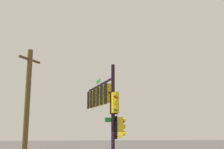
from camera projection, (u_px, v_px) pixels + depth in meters
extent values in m
cylinder|color=black|center=(113.00, 121.00, 15.00)|extent=(0.20, 0.20, 6.20)
cylinder|color=black|center=(100.00, 85.00, 17.93)|extent=(5.21, 1.30, 0.14)
cylinder|color=black|center=(106.00, 90.00, 16.47)|extent=(2.38, 0.61, 1.07)
cube|color=yellow|center=(108.00, 93.00, 16.07)|extent=(0.39, 0.42, 1.10)
cube|color=black|center=(105.00, 93.00, 16.01)|extent=(0.44, 0.14, 1.22)
sphere|color=maroon|center=(112.00, 88.00, 16.20)|extent=(0.22, 0.22, 0.22)
cylinder|color=yellow|center=(113.00, 87.00, 16.23)|extent=(0.26, 0.19, 0.23)
sphere|color=#FFFC14|center=(112.00, 93.00, 16.14)|extent=(0.22, 0.22, 0.22)
cylinder|color=yellow|center=(113.00, 93.00, 16.17)|extent=(0.26, 0.19, 0.23)
sphere|color=#0B621E|center=(112.00, 99.00, 16.07)|extent=(0.22, 0.22, 0.22)
cylinder|color=yellow|center=(113.00, 98.00, 16.10)|extent=(0.26, 0.19, 0.23)
cube|color=yellow|center=(104.00, 95.00, 16.83)|extent=(0.39, 0.42, 1.10)
cube|color=black|center=(101.00, 95.00, 16.77)|extent=(0.44, 0.13, 1.22)
sphere|color=maroon|center=(107.00, 89.00, 16.96)|extent=(0.22, 0.22, 0.22)
cylinder|color=yellow|center=(108.00, 89.00, 16.99)|extent=(0.26, 0.19, 0.23)
sphere|color=#FFFC14|center=(107.00, 95.00, 16.89)|extent=(0.22, 0.22, 0.22)
cylinder|color=yellow|center=(108.00, 94.00, 16.92)|extent=(0.26, 0.19, 0.23)
sphere|color=#0B621E|center=(107.00, 101.00, 16.83)|extent=(0.22, 0.22, 0.22)
cylinder|color=yellow|center=(108.00, 100.00, 16.86)|extent=(0.26, 0.19, 0.23)
cube|color=yellow|center=(100.00, 96.00, 17.59)|extent=(0.38, 0.41, 1.10)
cube|color=black|center=(97.00, 96.00, 17.53)|extent=(0.44, 0.12, 1.22)
sphere|color=maroon|center=(104.00, 91.00, 17.71)|extent=(0.22, 0.22, 0.22)
cylinder|color=yellow|center=(104.00, 90.00, 17.74)|extent=(0.25, 0.18, 0.23)
sphere|color=#FFFC14|center=(104.00, 97.00, 17.65)|extent=(0.22, 0.22, 0.22)
cylinder|color=yellow|center=(104.00, 96.00, 17.67)|extent=(0.25, 0.18, 0.23)
sphere|color=#0B621E|center=(104.00, 102.00, 17.58)|extent=(0.22, 0.22, 0.22)
cylinder|color=yellow|center=(104.00, 101.00, 17.61)|extent=(0.25, 0.18, 0.23)
cube|color=yellow|center=(97.00, 98.00, 18.35)|extent=(0.40, 0.43, 1.10)
cube|color=black|center=(94.00, 98.00, 18.28)|extent=(0.44, 0.14, 1.22)
sphere|color=maroon|center=(100.00, 93.00, 18.48)|extent=(0.22, 0.22, 0.22)
cylinder|color=yellow|center=(101.00, 92.00, 18.51)|extent=(0.26, 0.19, 0.23)
sphere|color=#FFFC14|center=(100.00, 98.00, 18.42)|extent=(0.22, 0.22, 0.22)
cylinder|color=yellow|center=(101.00, 97.00, 18.45)|extent=(0.26, 0.19, 0.23)
sphere|color=#0B621E|center=(100.00, 103.00, 18.35)|extent=(0.22, 0.22, 0.22)
cylinder|color=yellow|center=(101.00, 102.00, 18.38)|extent=(0.26, 0.19, 0.23)
cube|color=yellow|center=(94.00, 99.00, 19.11)|extent=(0.40, 0.43, 1.10)
cube|color=black|center=(91.00, 99.00, 19.04)|extent=(0.44, 0.15, 1.22)
sphere|color=maroon|center=(97.00, 94.00, 19.24)|extent=(0.22, 0.22, 0.22)
cylinder|color=yellow|center=(97.00, 94.00, 19.27)|extent=(0.26, 0.19, 0.23)
sphere|color=#FFFC14|center=(97.00, 99.00, 19.18)|extent=(0.22, 0.22, 0.22)
cylinder|color=yellow|center=(97.00, 99.00, 19.21)|extent=(0.26, 0.19, 0.23)
sphere|color=#0B621E|center=(97.00, 104.00, 19.11)|extent=(0.22, 0.22, 0.22)
cylinder|color=yellow|center=(97.00, 103.00, 19.14)|extent=(0.26, 0.19, 0.23)
cube|color=yellow|center=(91.00, 100.00, 19.87)|extent=(0.39, 0.42, 1.10)
cube|color=black|center=(88.00, 100.00, 19.81)|extent=(0.44, 0.13, 1.22)
sphere|color=maroon|center=(94.00, 96.00, 20.00)|extent=(0.22, 0.22, 0.22)
cylinder|color=yellow|center=(94.00, 95.00, 20.03)|extent=(0.26, 0.19, 0.23)
sphere|color=#FFFC14|center=(94.00, 100.00, 19.93)|extent=(0.22, 0.22, 0.22)
cylinder|color=yellow|center=(94.00, 100.00, 19.96)|extent=(0.26, 0.19, 0.23)
sphere|color=#0B621E|center=(93.00, 105.00, 19.86)|extent=(0.22, 0.22, 0.22)
cylinder|color=yellow|center=(94.00, 104.00, 19.89)|extent=(0.26, 0.19, 0.23)
cube|color=yellow|center=(115.00, 103.00, 14.86)|extent=(0.42, 0.39, 1.10)
cube|color=black|center=(114.00, 103.00, 15.05)|extent=(0.14, 0.44, 1.22)
sphere|color=maroon|center=(116.00, 96.00, 14.74)|extent=(0.22, 0.22, 0.22)
cylinder|color=yellow|center=(117.00, 95.00, 14.69)|extent=(0.19, 0.26, 0.23)
sphere|color=#FFFC14|center=(116.00, 102.00, 14.67)|extent=(0.22, 0.22, 0.22)
cylinder|color=yellow|center=(117.00, 101.00, 14.63)|extent=(0.19, 0.26, 0.23)
sphere|color=#0B621E|center=(116.00, 109.00, 14.61)|extent=(0.22, 0.22, 0.22)
cylinder|color=yellow|center=(117.00, 108.00, 14.56)|extent=(0.19, 0.26, 0.23)
cube|color=gold|center=(119.00, 127.00, 15.04)|extent=(0.39, 0.42, 1.10)
cube|color=black|center=(116.00, 127.00, 14.98)|extent=(0.44, 0.14, 1.22)
sphere|color=maroon|center=(123.00, 121.00, 15.17)|extent=(0.22, 0.22, 0.22)
cylinder|color=gold|center=(124.00, 120.00, 15.20)|extent=(0.26, 0.19, 0.23)
sphere|color=#FFFC14|center=(123.00, 127.00, 15.10)|extent=(0.22, 0.22, 0.22)
cylinder|color=gold|center=(124.00, 127.00, 15.13)|extent=(0.26, 0.19, 0.23)
sphere|color=#0B621E|center=(123.00, 134.00, 15.03)|extent=(0.22, 0.22, 0.22)
cylinder|color=gold|center=(124.00, 133.00, 15.06)|extent=(0.26, 0.19, 0.23)
cube|color=white|center=(99.00, 81.00, 18.23)|extent=(0.92, 0.23, 0.26)
cube|color=#197E22|center=(99.00, 81.00, 18.23)|extent=(0.88, 0.23, 0.22)
cube|color=white|center=(113.00, 120.00, 15.01)|extent=(0.23, 0.92, 0.26)
cube|color=#197731|center=(113.00, 120.00, 15.01)|extent=(0.23, 0.88, 0.22)
cylinder|color=brown|center=(27.00, 111.00, 16.09)|extent=(0.30, 0.30, 7.35)
cube|color=brown|center=(30.00, 60.00, 16.70)|extent=(1.62, 1.00, 0.12)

